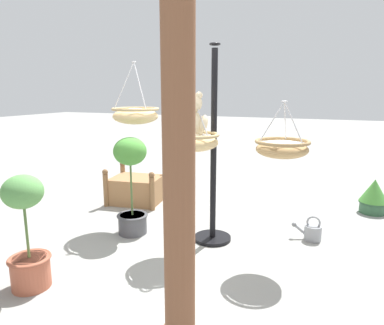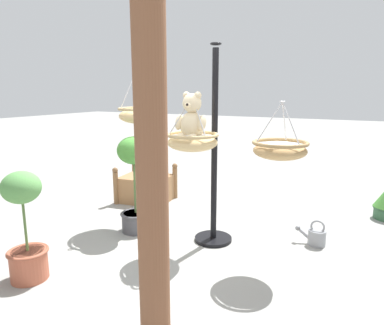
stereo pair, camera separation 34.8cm
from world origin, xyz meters
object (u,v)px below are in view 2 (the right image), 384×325
Objects in this scene: potted_plant_tall_leafy at (25,228)px; watering_can at (316,236)px; greenhouse_pillar_far_back at (151,141)px; teddy_bear at (191,120)px; hanging_basket_with_teddy at (192,141)px; wooden_planter_box at (146,187)px; potted_plant_bushy_green at (134,179)px; hanging_basket_right_low at (141,115)px; hanging_basket_left_high at (280,149)px; display_pole_central at (214,185)px.

potted_plant_tall_leafy is 3.10m from watering_can.
watering_can is at bearing -106.40° from greenhouse_pillar_far_back.
greenhouse_pillar_far_back is (-0.57, 1.59, 0.01)m from teddy_bear.
hanging_basket_with_teddy is 1.73m from greenhouse_pillar_far_back.
teddy_bear is at bearing -127.93° from potted_plant_tall_leafy.
greenhouse_pillar_far_back is 3.28× the size of wooden_planter_box.
potted_plant_tall_leafy is at bearing 52.07° from teddy_bear.
hanging_basket_with_teddy is 2.10m from wooden_planter_box.
wooden_planter_box is 0.76× the size of potted_plant_bushy_green.
teddy_bear is 0.50× the size of potted_plant_tall_leafy.
potted_plant_bushy_green is (-0.19, -1.41, 0.16)m from potted_plant_tall_leafy.
teddy_bear is at bearing 155.09° from hanging_basket_right_low.
potted_plant_tall_leafy is at bearing 99.37° from wooden_planter_box.
potted_plant_tall_leafy is (1.97, 1.39, -0.68)m from hanging_basket_left_high.
watering_can is (-1.25, -0.72, -1.35)m from teddy_bear.
hanging_basket_right_low is 2.57m from greenhouse_pillar_far_back.
display_pole_central is at bearing 170.91° from hanging_basket_right_low.
display_pole_central is 1.38m from hanging_basket_right_low.
hanging_basket_with_teddy is at bearing 2.24° from hanging_basket_left_high.
hanging_basket_with_teddy is at bearing 59.04° from display_pole_central.
potted_plant_bushy_green is at bearing -97.83° from potted_plant_tall_leafy.
wooden_planter_box is at bearing -80.63° from potted_plant_tall_leafy.
teddy_bear reaches higher than wooden_planter_box.
hanging_basket_left_high is at bearing -102.61° from greenhouse_pillar_far_back.
hanging_basket_right_low is at bearing 123.07° from wooden_planter_box.
wooden_planter_box is at bearing -24.95° from hanging_basket_left_high.
wooden_planter_box is (1.60, -0.90, -0.45)m from display_pole_central.
display_pole_central is 0.75× the size of greenhouse_pillar_far_back.
teddy_bear is 1.69m from greenhouse_pillar_far_back.
teddy_bear reaches higher than potted_plant_bushy_green.
hanging_basket_with_teddy is 0.23m from teddy_bear.
hanging_basket_left_high is 2.81m from wooden_planter_box.
greenhouse_pillar_far_back reaches higher than watering_can.
hanging_basket_with_teddy is 0.57× the size of potted_plant_tall_leafy.
hanging_basket_with_teddy is 0.76× the size of hanging_basket_right_low.
hanging_basket_left_high reaches higher than potted_plant_tall_leafy.
wooden_planter_box reaches higher than watering_can.
greenhouse_pillar_far_back is at bearing 130.27° from potted_plant_bushy_green.
hanging_basket_right_low is at bearing -11.59° from hanging_basket_left_high.
greenhouse_pillar_far_back is 8.62× the size of watering_can.
hanging_basket_right_low reaches higher than hanging_basket_with_teddy.
watering_can is (-2.09, -0.64, -0.58)m from potted_plant_bushy_green.
teddy_bear reaches higher than hanging_basket_with_teddy.
potted_plant_bushy_green is (1.41, -1.67, -0.78)m from greenhouse_pillar_far_back.
hanging_basket_left_high is 1.32m from watering_can.
teddy_bear is 2.22m from wooden_planter_box.
wooden_planter_box is at bearing -56.93° from hanging_basket_right_low.
potted_plant_bushy_green is (0.84, -0.08, -0.77)m from teddy_bear.
hanging_basket_with_teddy is 1.14× the size of teddy_bear.
teddy_bear is at bearing 30.00° from watering_can.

